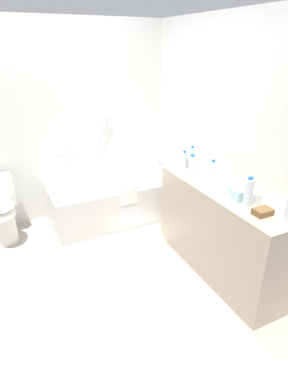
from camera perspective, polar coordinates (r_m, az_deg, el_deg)
ground_plane at (r=3.22m, az=-10.30°, el=-14.97°), size 4.08×4.08×0.00m
wall_back_tiled at (r=4.02m, az=-17.51°, el=11.07°), size 3.48×0.10×2.33m
wall_right_mirror at (r=3.36m, az=15.29°, el=8.83°), size 0.10×3.19×2.33m
bathtub at (r=4.08m, az=-5.12°, el=-1.08°), size 1.62×0.77×1.25m
toilet at (r=3.89m, az=-24.28°, el=-3.13°), size 0.40×0.55×0.73m
vanity_counter at (r=3.16m, az=14.10°, el=-6.56°), size 0.54×1.52×0.87m
sink_basin at (r=2.96m, az=14.54°, el=1.26°), size 0.29×0.29×0.06m
sink_faucet at (r=3.07m, az=17.08°, el=1.77°), size 0.10×0.15×0.07m
water_bottle_1 at (r=3.23m, az=8.57°, el=4.88°), size 0.07×0.07×0.19m
water_bottle_2 at (r=3.30m, az=8.53°, el=5.91°), size 0.06×0.06×0.25m
water_bottle_3 at (r=3.09m, az=12.12°, el=3.75°), size 0.07×0.07×0.20m
water_bottle_4 at (r=3.34m, az=7.18°, el=5.63°), size 0.06×0.06×0.19m
water_bottle_5 at (r=2.64m, az=18.13°, el=-0.07°), size 0.07×0.07×0.25m
drinking_glass_0 at (r=3.41m, az=8.01°, el=5.35°), size 0.07×0.07×0.10m
drinking_glass_1 at (r=2.72m, az=19.55°, el=-1.14°), size 0.07×0.07×0.09m
amenity_basket at (r=2.58m, az=20.37°, el=-3.33°), size 0.14×0.10×0.05m
soap_dish at (r=3.20m, az=10.41°, el=3.06°), size 0.09×0.06×0.02m
tissue_box at (r=2.76m, az=16.57°, el=-0.40°), size 0.12×0.12×0.09m
bath_mat at (r=3.77m, az=0.69°, el=-7.85°), size 0.60×0.37×0.01m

